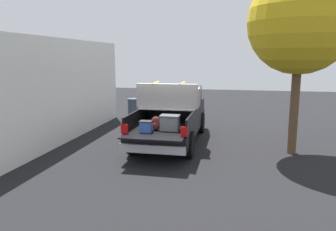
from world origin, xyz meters
TOP-DOWN VIEW (x-y plane):
  - ground_plane at (0.00, 0.00)m, footprint 40.00×40.00m
  - pickup_truck at (0.38, -0.00)m, footprint 6.05×2.08m
  - building_facade at (-0.62, 3.92)m, footprint 9.83×0.36m
  - tree_background at (-0.57, -4.11)m, footprint 3.18×3.18m
  - trash_can at (4.48, 2.88)m, footprint 0.60×0.60m

SIDE VIEW (x-z plane):
  - ground_plane at x=0.00m, z-range 0.00..0.00m
  - trash_can at x=4.48m, z-range 0.01..0.99m
  - pickup_truck at x=0.38m, z-range -0.12..2.10m
  - building_facade at x=-0.62m, z-range 0.00..3.75m
  - tree_background at x=-0.57m, z-range 1.25..6.98m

